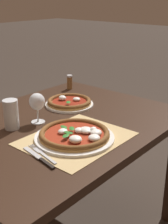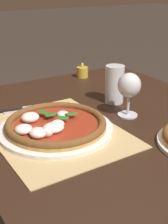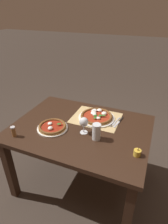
{
  "view_description": "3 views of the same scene",
  "coord_description": "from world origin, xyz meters",
  "px_view_note": "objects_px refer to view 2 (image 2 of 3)",
  "views": [
    {
      "loc": [
        -1.02,
        -1.05,
        1.36
      ],
      "look_at": [
        0.07,
        -0.12,
        0.81
      ],
      "focal_mm": 50.0,
      "sensor_mm": 36.0,
      "label": 1
    },
    {
      "loc": [
        0.7,
        -0.6,
        1.18
      ],
      "look_at": [
        -0.0,
        -0.15,
        0.83
      ],
      "focal_mm": 50.0,
      "sensor_mm": 36.0,
      "label": 2
    },
    {
      "loc": [
        -0.58,
        1.32,
        1.73
      ],
      "look_at": [
        0.01,
        -0.11,
        0.84
      ],
      "focal_mm": 30.0,
      "sensor_mm": 36.0,
      "label": 3
    }
  ],
  "objects_px": {
    "pizza_near": "(55,125)",
    "votive_candle": "(82,72)",
    "wine_glass": "(129,87)",
    "knife": "(26,108)",
    "pint_glass": "(115,85)",
    "fork": "(32,110)"
  },
  "relations": [
    {
      "from": "fork",
      "to": "knife",
      "type": "distance_m",
      "value": 0.03
    },
    {
      "from": "pizza_near",
      "to": "votive_candle",
      "type": "distance_m",
      "value": 0.6
    },
    {
      "from": "pizza_near",
      "to": "pint_glass",
      "type": "height_order",
      "value": "pint_glass"
    },
    {
      "from": "wine_glass",
      "to": "pizza_near",
      "type": "bearing_deg",
      "value": -95.0
    },
    {
      "from": "fork",
      "to": "votive_candle",
      "type": "bearing_deg",
      "value": 124.65
    },
    {
      "from": "pizza_near",
      "to": "fork",
      "type": "relative_size",
      "value": 1.81
    },
    {
      "from": "wine_glass",
      "to": "knife",
      "type": "xyz_separation_m",
      "value": [
        -0.25,
        -0.28,
        -0.1
      ]
    },
    {
      "from": "pizza_near",
      "to": "wine_glass",
      "type": "relative_size",
      "value": 2.32
    },
    {
      "from": "pizza_near",
      "to": "votive_candle",
      "type": "xyz_separation_m",
      "value": [
        -0.46,
        0.39,
        0.0
      ]
    },
    {
      "from": "pint_glass",
      "to": "votive_candle",
      "type": "relative_size",
      "value": 2.01
    },
    {
      "from": "wine_glass",
      "to": "pint_glass",
      "type": "relative_size",
      "value": 1.07
    },
    {
      "from": "wine_glass",
      "to": "fork",
      "type": "bearing_deg",
      "value": -129.06
    },
    {
      "from": "pizza_near",
      "to": "knife",
      "type": "distance_m",
      "value": 0.22
    },
    {
      "from": "knife",
      "to": "votive_candle",
      "type": "distance_m",
      "value": 0.46
    },
    {
      "from": "knife",
      "to": "votive_candle",
      "type": "height_order",
      "value": "votive_candle"
    },
    {
      "from": "pint_glass",
      "to": "votive_candle",
      "type": "distance_m",
      "value": 0.36
    },
    {
      "from": "knife",
      "to": "pizza_near",
      "type": "bearing_deg",
      "value": 1.04
    },
    {
      "from": "pizza_near",
      "to": "knife",
      "type": "height_order",
      "value": "pizza_near"
    },
    {
      "from": "pint_glass",
      "to": "fork",
      "type": "distance_m",
      "value": 0.33
    },
    {
      "from": "fork",
      "to": "knife",
      "type": "xyz_separation_m",
      "value": [
        -0.03,
        -0.01,
        0.0
      ]
    },
    {
      "from": "wine_glass",
      "to": "pint_glass",
      "type": "xyz_separation_m",
      "value": [
        -0.13,
        0.04,
        -0.04
      ]
    },
    {
      "from": "pint_glass",
      "to": "fork",
      "type": "height_order",
      "value": "pint_glass"
    }
  ]
}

